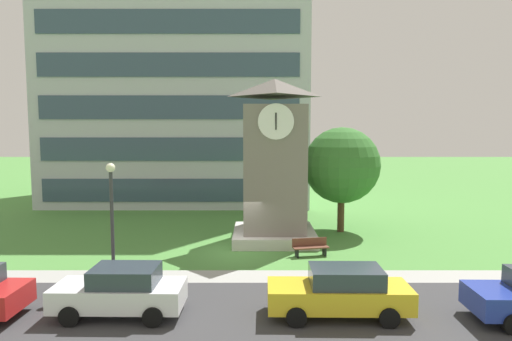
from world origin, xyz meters
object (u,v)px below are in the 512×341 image
(parked_car_white, at_px, (120,291))
(parked_car_yellow, at_px, (340,292))
(clock_tower, at_px, (274,170))
(park_bench, at_px, (310,247))
(street_lamp, at_px, (111,209))
(tree_by_building, at_px, (341,165))

(parked_car_white, height_order, parked_car_yellow, same)
(clock_tower, relative_size, park_bench, 4.88)
(street_lamp, relative_size, parked_car_yellow, 1.04)
(street_lamp, xyz_separation_m, parked_car_yellow, (8.55, -2.88, -2.29))
(clock_tower, distance_m, park_bench, 5.00)
(parked_car_white, bearing_deg, tree_by_building, 51.49)
(clock_tower, xyz_separation_m, park_bench, (1.67, -3.10, -3.55))
(tree_by_building, xyz_separation_m, parked_car_yellow, (-2.42, -12.42, -3.25))
(street_lamp, height_order, parked_car_white, street_lamp)
(tree_by_building, relative_size, parked_car_yellow, 1.35)
(park_bench, bearing_deg, parked_car_white, -136.02)
(tree_by_building, distance_m, parked_car_white, 16.09)
(tree_by_building, bearing_deg, parked_car_yellow, -101.04)
(clock_tower, bearing_deg, tree_by_building, 27.69)
(street_lamp, bearing_deg, tree_by_building, 41.00)
(clock_tower, xyz_separation_m, tree_by_building, (4.22, 2.21, 0.10))
(parked_car_yellow, bearing_deg, parked_car_white, 179.31)
(clock_tower, bearing_deg, parked_car_white, -118.95)
(park_bench, xyz_separation_m, tree_by_building, (2.54, 5.32, 3.65))
(parked_car_white, xyz_separation_m, parked_car_yellow, (7.39, -0.09, 0.00))
(clock_tower, xyz_separation_m, street_lamp, (-6.76, -7.33, -0.86))
(street_lamp, bearing_deg, parked_car_yellow, -18.61)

